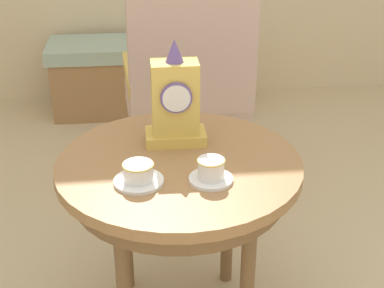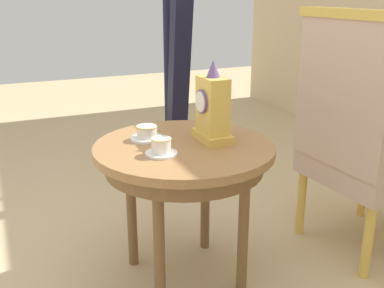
{
  "view_description": "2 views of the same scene",
  "coord_description": "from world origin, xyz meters",
  "px_view_note": "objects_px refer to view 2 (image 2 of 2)",
  "views": [
    {
      "loc": [
        -0.11,
        -1.4,
        1.42
      ],
      "look_at": [
        0.04,
        0.13,
        0.65
      ],
      "focal_mm": 53.19,
      "sensor_mm": 36.0,
      "label": 1
    },
    {
      "loc": [
        1.65,
        -0.59,
        1.22
      ],
      "look_at": [
        -0.01,
        0.13,
        0.61
      ],
      "focal_mm": 43.32,
      "sensor_mm": 36.0,
      "label": 2
    }
  ],
  "objects_px": {
    "side_table": "(185,161)",
    "teacup_right": "(161,147)",
    "teacup_left": "(147,134)",
    "mantel_clock": "(212,109)",
    "armchair": "(360,133)",
    "harp": "(176,72)"
  },
  "relations": [
    {
      "from": "side_table",
      "to": "harp",
      "type": "bearing_deg",
      "value": 159.91
    },
    {
      "from": "teacup_right",
      "to": "harp",
      "type": "bearing_deg",
      "value": 155.58
    },
    {
      "from": "teacup_right",
      "to": "side_table",
      "type": "bearing_deg",
      "value": 120.72
    },
    {
      "from": "armchair",
      "to": "side_table",
      "type": "bearing_deg",
      "value": -97.17
    },
    {
      "from": "side_table",
      "to": "mantel_clock",
      "type": "bearing_deg",
      "value": 93.01
    },
    {
      "from": "mantel_clock",
      "to": "harp",
      "type": "xyz_separation_m",
      "value": [
        -1.05,
        0.26,
        -0.03
      ]
    },
    {
      "from": "teacup_right",
      "to": "mantel_clock",
      "type": "bearing_deg",
      "value": 108.01
    },
    {
      "from": "teacup_left",
      "to": "mantel_clock",
      "type": "xyz_separation_m",
      "value": [
        0.12,
        0.24,
        0.11
      ]
    },
    {
      "from": "teacup_left",
      "to": "teacup_right",
      "type": "xyz_separation_m",
      "value": [
        0.2,
        -0.01,
        0.0
      ]
    },
    {
      "from": "teacup_left",
      "to": "harp",
      "type": "distance_m",
      "value": 1.06
    },
    {
      "from": "mantel_clock",
      "to": "armchair",
      "type": "xyz_separation_m",
      "value": [
        0.11,
        0.7,
        -0.16
      ]
    },
    {
      "from": "side_table",
      "to": "teacup_right",
      "type": "xyz_separation_m",
      "value": [
        0.08,
        -0.13,
        0.1
      ]
    },
    {
      "from": "mantel_clock",
      "to": "harp",
      "type": "relative_size",
      "value": 0.19
    },
    {
      "from": "armchair",
      "to": "harp",
      "type": "height_order",
      "value": "harp"
    },
    {
      "from": "teacup_left",
      "to": "armchair",
      "type": "distance_m",
      "value": 0.97
    },
    {
      "from": "teacup_left",
      "to": "armchair",
      "type": "height_order",
      "value": "armchair"
    },
    {
      "from": "teacup_right",
      "to": "armchair",
      "type": "bearing_deg",
      "value": 88.31
    },
    {
      "from": "side_table",
      "to": "armchair",
      "type": "height_order",
      "value": "armchair"
    },
    {
      "from": "side_table",
      "to": "teacup_right",
      "type": "bearing_deg",
      "value": -59.28
    },
    {
      "from": "armchair",
      "to": "teacup_right",
      "type": "bearing_deg",
      "value": -91.69
    },
    {
      "from": "teacup_left",
      "to": "mantel_clock",
      "type": "distance_m",
      "value": 0.29
    },
    {
      "from": "side_table",
      "to": "teacup_left",
      "type": "distance_m",
      "value": 0.2
    }
  ]
}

